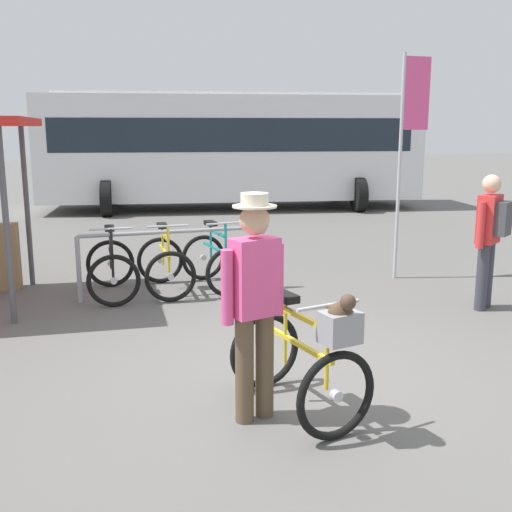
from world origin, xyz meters
TOP-DOWN VIEW (x-y plane):
  - ground_plane at (0.00, 0.00)m, footprint 80.00×80.00m
  - bike_rack_rail at (-0.36, 3.06)m, footprint 2.51×0.07m
  - racked_bike_black at (-1.17, 3.24)m, footprint 0.71×1.14m
  - racked_bike_yellow at (-0.47, 3.24)m, footprint 0.70×1.11m
  - racked_bike_teal at (0.23, 3.23)m, footprint 0.77×1.16m
  - featured_bicycle at (-0.09, -0.76)m, footprint 0.85×1.25m
  - person_with_featured_bike at (-0.46, -0.65)m, footprint 0.52×0.32m
  - pedestrian_with_backpack at (3.11, 1.23)m, footprint 0.47×0.45m
  - bus_distant at (2.82, 11.52)m, footprint 10.29×4.55m
  - banner_flag at (3.02, 2.97)m, footprint 0.45×0.05m

SIDE VIEW (x-z plane):
  - ground_plane at x=0.00m, z-range 0.00..0.00m
  - racked_bike_black at x=-1.17m, z-range -0.12..0.86m
  - racked_bike_yellow at x=-0.47m, z-range -0.12..0.85m
  - racked_bike_teal at x=0.23m, z-range -0.12..0.85m
  - featured_bicycle at x=-0.09m, z-range -0.06..1.03m
  - bike_rack_rail at x=-0.36m, z-range 0.20..1.08m
  - pedestrian_with_backpack at x=3.11m, z-range 0.12..1.76m
  - person_with_featured_bike at x=-0.46m, z-range 0.09..1.81m
  - bus_distant at x=2.82m, z-range 0.20..3.28m
  - banner_flag at x=3.02m, z-range 0.63..3.83m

